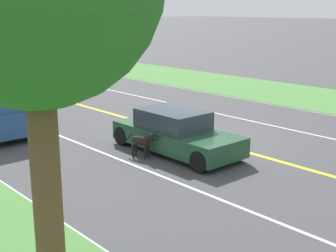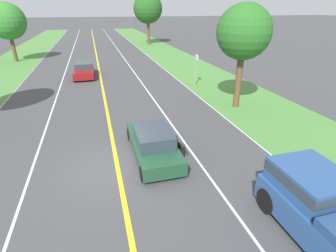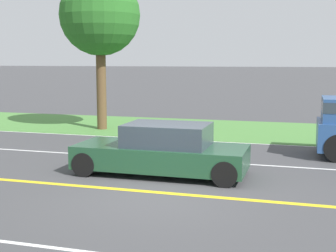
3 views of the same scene
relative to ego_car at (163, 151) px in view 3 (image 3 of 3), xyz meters
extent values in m
plane|color=#424244|center=(-1.69, -0.46, -0.63)|extent=(400.00, 400.00, 0.00)
cube|color=yellow|center=(-1.69, -0.46, -0.62)|extent=(0.18, 160.00, 0.01)
cube|color=white|center=(5.31, -0.46, -0.62)|extent=(0.14, 160.00, 0.01)
cube|color=white|center=(1.81, -0.46, -0.62)|extent=(0.10, 160.00, 0.01)
cube|color=#4C843D|center=(8.31, -0.46, -0.61)|extent=(6.00, 160.00, 0.03)
cube|color=#1E472D|center=(0.00, 0.05, -0.15)|extent=(1.77, 4.49, 0.60)
cube|color=#2D3842|center=(0.00, -0.13, 0.44)|extent=(1.52, 2.16, 0.58)
cylinder|color=black|center=(0.80, 1.88, -0.31)|extent=(0.22, 0.63, 0.63)
cylinder|color=black|center=(0.80, -1.79, -0.31)|extent=(0.22, 0.63, 0.63)
cylinder|color=black|center=(-0.80, 1.88, -0.31)|extent=(0.22, 0.63, 0.63)
cylinder|color=black|center=(-0.80, -1.79, -0.31)|extent=(0.22, 0.63, 0.63)
ellipsoid|color=black|center=(1.17, -0.34, -0.10)|extent=(0.37, 0.71, 0.28)
cylinder|color=black|center=(1.19, -0.09, -0.43)|extent=(0.07, 0.07, 0.39)
cylinder|color=black|center=(1.30, -0.55, -0.43)|extent=(0.07, 0.07, 0.39)
cylinder|color=black|center=(1.04, -0.12, -0.43)|extent=(0.07, 0.07, 0.39)
cylinder|color=black|center=(1.15, -0.59, -0.43)|extent=(0.07, 0.07, 0.39)
cylinder|color=black|center=(1.10, -0.06, 0.01)|extent=(0.18, 0.21, 0.18)
sphere|color=black|center=(1.07, 0.06, 0.08)|extent=(0.28, 0.28, 0.23)
ellipsoid|color=#331E14|center=(1.03, 0.22, 0.06)|extent=(0.13, 0.13, 0.09)
cone|color=black|center=(1.14, 0.06, 0.17)|extent=(0.09, 0.09, 0.10)
cone|color=black|center=(1.01, 0.03, 0.17)|extent=(0.09, 0.09, 0.10)
cylinder|color=black|center=(1.27, -0.77, -0.06)|extent=(0.11, 0.26, 0.25)
cylinder|color=black|center=(4.69, -4.54, -0.20)|extent=(0.22, 0.84, 0.84)
cylinder|color=brown|center=(6.91, 4.86, 1.26)|extent=(0.42, 0.42, 3.76)
sphere|color=#286623|center=(6.91, 4.86, 4.24)|extent=(3.39, 3.39, 3.39)
camera|label=1|loc=(9.71, 10.57, 3.84)|focal=50.00mm
camera|label=2|loc=(-2.17, -10.23, 5.61)|focal=28.00mm
camera|label=3|loc=(-11.55, -3.53, 2.37)|focal=50.00mm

